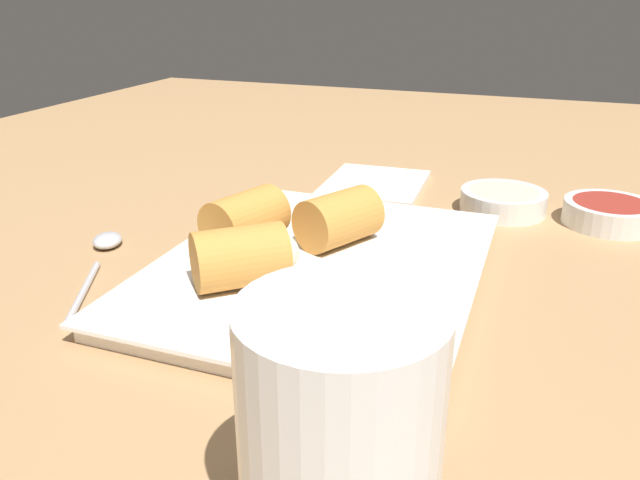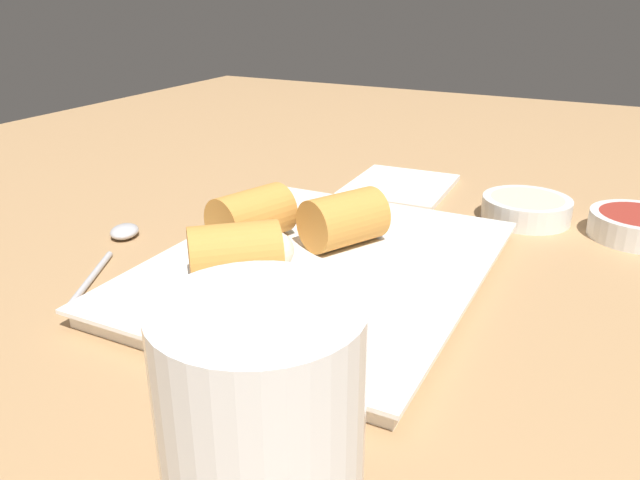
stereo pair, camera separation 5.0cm
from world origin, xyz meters
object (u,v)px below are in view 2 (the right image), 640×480
object	(u,v)px
dipping_bowl_near	(526,208)
drinking_glass	(263,437)
dipping_bowl_far	(638,225)
spoon	(118,241)
napkin	(400,186)
serving_plate	(320,270)

from	to	relation	value
dipping_bowl_near	drinking_glass	bearing A→B (deg)	-3.17
dipping_bowl_far	drinking_glass	world-z (taller)	drinking_glass
dipping_bowl_near	spoon	world-z (taller)	dipping_bowl_near
dipping_bowl_far	spoon	bearing A→B (deg)	-60.47
spoon	napkin	bearing A→B (deg)	148.62
dipping_bowl_far	drinking_glass	size ratio (longest dim) A/B	0.76
serving_plate	dipping_bowl_near	distance (cm)	23.47
spoon	napkin	world-z (taller)	spoon
napkin	dipping_bowl_far	bearing A→B (deg)	80.95
spoon	dipping_bowl_near	bearing A→B (deg)	126.93
dipping_bowl_near	spoon	distance (cm)	37.64
spoon	drinking_glass	distance (cm)	34.89
serving_plate	napkin	xyz separation A→B (cm)	(-24.03, -2.39, -0.46)
dipping_bowl_far	drinking_glass	xyz separation A→B (cm)	(43.13, -12.04, 4.27)
dipping_bowl_near	dipping_bowl_far	distance (cm)	9.64
dipping_bowl_far	napkin	world-z (taller)	dipping_bowl_far
spoon	drinking_glass	bearing A→B (deg)	53.31
serving_plate	drinking_glass	size ratio (longest dim) A/B	2.70
serving_plate	dipping_bowl_near	world-z (taller)	dipping_bowl_near
drinking_glass	spoon	bearing A→B (deg)	-126.69
dipping_bowl_far	napkin	size ratio (longest dim) A/B	0.65
dipping_bowl_far	napkin	distance (cm)	24.01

